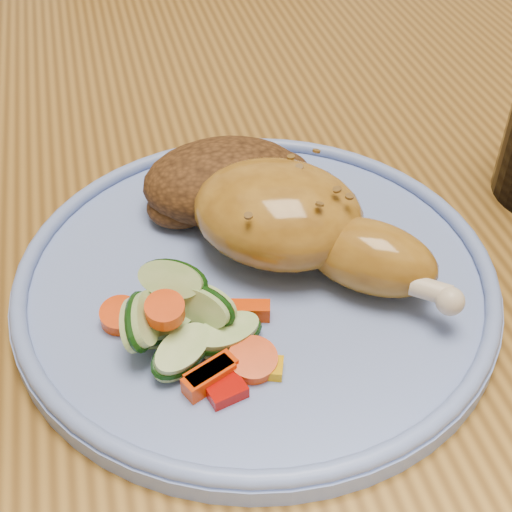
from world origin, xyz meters
TOP-DOWN VIEW (x-y plane):
  - dining_table at (0.00, 0.00)m, footprint 0.90×1.40m
  - chair_far at (0.00, 0.63)m, footprint 0.42×0.42m
  - plate at (-0.11, -0.07)m, footprint 0.30×0.30m
  - plate_rim at (-0.11, -0.07)m, footprint 0.30×0.30m
  - chicken_leg at (-0.08, -0.06)m, footprint 0.16×0.16m
  - rice_pilaf at (-0.11, 0.01)m, footprint 0.12×0.08m
  - vegetable_pile at (-0.16, -0.11)m, footprint 0.10×0.10m

SIDE VIEW (x-z plane):
  - chair_far at x=0.00m, z-range 0.04..0.95m
  - dining_table at x=0.00m, z-range 0.29..1.04m
  - plate at x=-0.11m, z-range 0.75..0.76m
  - plate_rim at x=-0.11m, z-range 0.76..0.77m
  - vegetable_pile at x=-0.16m, z-range 0.75..0.80m
  - rice_pilaf at x=-0.11m, z-range 0.76..0.80m
  - chicken_leg at x=-0.08m, z-range 0.76..0.82m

